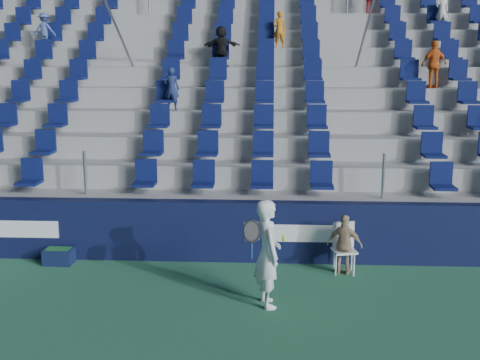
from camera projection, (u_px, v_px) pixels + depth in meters
The scene contains 7 objects.
ground at pixel (216, 331), 8.86m from camera, with size 70.00×70.00×0.00m, color #2F6F4A.
sponsor_wall at pixel (231, 231), 11.82m from camera, with size 24.00×0.32×1.20m.
grandstand at pixel (243, 125), 16.49m from camera, with size 24.00×8.17×6.63m.
tennis_player at pixel (268, 253), 9.60m from camera, with size 0.69×0.73×1.76m.
line_judge_chair at pixel (344, 244), 11.23m from camera, with size 0.48×0.50×0.94m.
line_judge at pixel (345, 245), 11.08m from camera, with size 0.66×0.28×1.13m, color tan.
ball_bin at pixel (59, 255), 11.69m from camera, with size 0.57×0.38×0.31m.
Camera 1 is at (0.79, -8.20, 3.97)m, focal length 45.00 mm.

